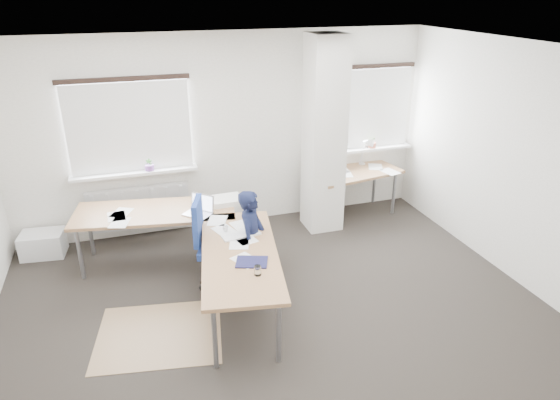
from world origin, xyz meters
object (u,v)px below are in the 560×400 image
object	(u,v)px
task_chair	(217,261)
person	(252,241)
desk_side	(354,174)
desk_main	(198,232)

from	to	relation	value
task_chair	person	xyz separation A→B (m)	(0.38, -0.20, 0.32)
desk_side	person	world-z (taller)	person
desk_side	task_chair	world-z (taller)	desk_side
task_chair	desk_main	bearing A→B (deg)	173.34
person	desk_side	bearing A→B (deg)	-22.01
task_chair	person	world-z (taller)	person
desk_main	person	world-z (taller)	person
desk_main	task_chair	world-z (taller)	task_chair
desk_main	desk_side	size ratio (longest dim) A/B	1.98
person	task_chair	bearing A→B (deg)	93.25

